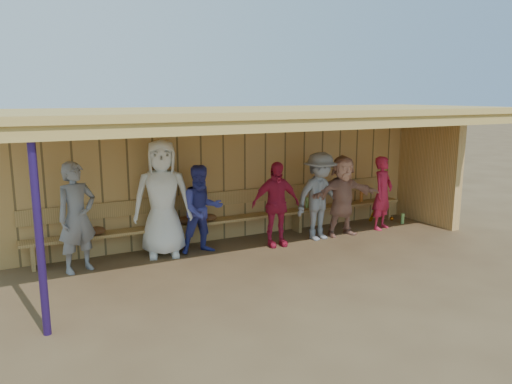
{
  "coord_description": "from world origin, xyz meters",
  "views": [
    {
      "loc": [
        -3.89,
        -7.24,
        2.71
      ],
      "look_at": [
        0.0,
        0.35,
        1.05
      ],
      "focal_mm": 35.0,
      "sensor_mm": 36.0,
      "label": 1
    }
  ],
  "objects_px": {
    "player_d": "(276,204)",
    "player_f": "(342,196)",
    "bench": "(238,212)",
    "player_e": "(320,196)",
    "player_g": "(383,193)",
    "player_c": "(202,209)",
    "player_a": "(77,217)",
    "player_b": "(162,198)"
  },
  "relations": [
    {
      "from": "bench",
      "to": "player_c",
      "type": "bearing_deg",
      "value": -152.25
    },
    {
      "from": "player_e",
      "to": "player_f",
      "type": "height_order",
      "value": "player_e"
    },
    {
      "from": "bench",
      "to": "player_d",
      "type": "bearing_deg",
      "value": -57.56
    },
    {
      "from": "player_c",
      "to": "player_g",
      "type": "height_order",
      "value": "player_c"
    },
    {
      "from": "player_a",
      "to": "player_f",
      "type": "height_order",
      "value": "player_a"
    },
    {
      "from": "player_b",
      "to": "player_c",
      "type": "height_order",
      "value": "player_b"
    },
    {
      "from": "player_e",
      "to": "bench",
      "type": "distance_m",
      "value": 1.58
    },
    {
      "from": "player_e",
      "to": "bench",
      "type": "bearing_deg",
      "value": 145.65
    },
    {
      "from": "player_d",
      "to": "player_g",
      "type": "relative_size",
      "value": 1.03
    },
    {
      "from": "player_d",
      "to": "player_e",
      "type": "height_order",
      "value": "player_e"
    },
    {
      "from": "player_c",
      "to": "player_d",
      "type": "distance_m",
      "value": 1.36
    },
    {
      "from": "player_f",
      "to": "player_b",
      "type": "bearing_deg",
      "value": 178.59
    },
    {
      "from": "player_d",
      "to": "bench",
      "type": "relative_size",
      "value": 0.2
    },
    {
      "from": "player_f",
      "to": "player_g",
      "type": "distance_m",
      "value": 1.02
    },
    {
      "from": "player_c",
      "to": "bench",
      "type": "bearing_deg",
      "value": 29.06
    },
    {
      "from": "player_a",
      "to": "player_g",
      "type": "xyz_separation_m",
      "value": [
        5.89,
        -0.2,
        -0.12
      ]
    },
    {
      "from": "player_d",
      "to": "player_f",
      "type": "bearing_deg",
      "value": 7.5
    },
    {
      "from": "player_a",
      "to": "player_b",
      "type": "distance_m",
      "value": 1.42
    },
    {
      "from": "player_a",
      "to": "bench",
      "type": "relative_size",
      "value": 0.23
    },
    {
      "from": "player_c",
      "to": "player_f",
      "type": "xyz_separation_m",
      "value": [
        2.83,
        -0.21,
        0.02
      ]
    },
    {
      "from": "player_d",
      "to": "player_g",
      "type": "xyz_separation_m",
      "value": [
        2.51,
        0.02,
        -0.03
      ]
    },
    {
      "from": "player_b",
      "to": "player_f",
      "type": "bearing_deg",
      "value": 8.24
    },
    {
      "from": "player_d",
      "to": "player_f",
      "type": "height_order",
      "value": "player_f"
    },
    {
      "from": "player_b",
      "to": "player_e",
      "type": "distance_m",
      "value": 2.95
    },
    {
      "from": "player_f",
      "to": "player_c",
      "type": "bearing_deg",
      "value": -179.44
    },
    {
      "from": "player_a",
      "to": "player_g",
      "type": "bearing_deg",
      "value": -22.92
    },
    {
      "from": "player_d",
      "to": "player_g",
      "type": "height_order",
      "value": "player_d"
    },
    {
      "from": "player_b",
      "to": "player_c",
      "type": "xyz_separation_m",
      "value": [
        0.64,
        -0.17,
        -0.23
      ]
    },
    {
      "from": "player_g",
      "to": "bench",
      "type": "height_order",
      "value": "player_g"
    },
    {
      "from": "player_b",
      "to": "player_g",
      "type": "height_order",
      "value": "player_b"
    },
    {
      "from": "player_c",
      "to": "player_d",
      "type": "height_order",
      "value": "player_d"
    },
    {
      "from": "player_a",
      "to": "player_g",
      "type": "height_order",
      "value": "player_a"
    },
    {
      "from": "player_d",
      "to": "player_f",
      "type": "relative_size",
      "value": 0.98
    },
    {
      "from": "player_d",
      "to": "player_b",
      "type": "bearing_deg",
      "value": 176.12
    },
    {
      "from": "player_f",
      "to": "player_g",
      "type": "relative_size",
      "value": 1.05
    },
    {
      "from": "player_c",
      "to": "player_g",
      "type": "distance_m",
      "value": 3.85
    },
    {
      "from": "player_d",
      "to": "player_e",
      "type": "xyz_separation_m",
      "value": [
        0.94,
        -0.02,
        0.06
      ]
    },
    {
      "from": "player_a",
      "to": "player_e",
      "type": "distance_m",
      "value": 4.33
    },
    {
      "from": "player_c",
      "to": "player_e",
      "type": "height_order",
      "value": "player_e"
    },
    {
      "from": "player_f",
      "to": "bench",
      "type": "xyz_separation_m",
      "value": [
        -1.93,
        0.68,
        -0.26
      ]
    },
    {
      "from": "player_b",
      "to": "player_g",
      "type": "distance_m",
      "value": 4.51
    },
    {
      "from": "player_b",
      "to": "player_g",
      "type": "bearing_deg",
      "value": 9.73
    }
  ]
}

